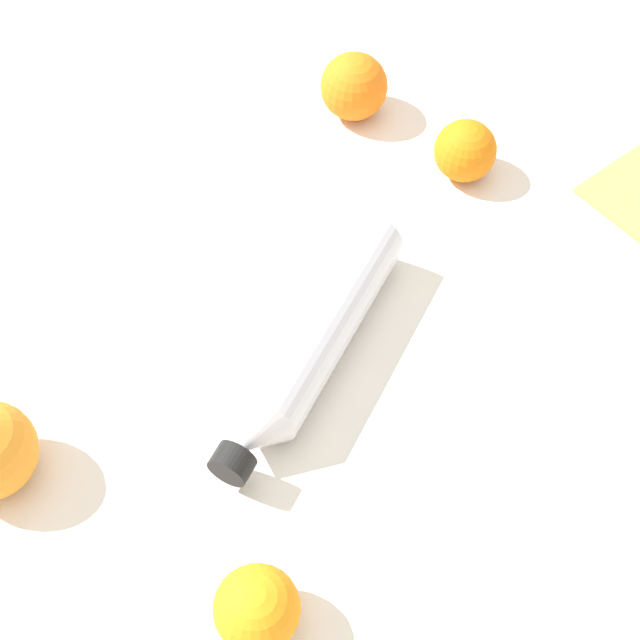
{
  "coord_description": "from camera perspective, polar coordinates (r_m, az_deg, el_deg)",
  "views": [
    {
      "loc": [
        -0.32,
        -0.31,
        0.7
      ],
      "look_at": [
        -0.03,
        0.04,
        0.03
      ],
      "focal_mm": 51.05,
      "sensor_mm": 36.0,
      "label": 1
    }
  ],
  "objects": [
    {
      "name": "orange_2",
      "position": [
        1.01,
        2.15,
        14.43
      ],
      "size": [
        0.07,
        0.07,
        0.07
      ],
      "primitive_type": "sphere",
      "color": "orange",
      "rests_on": "ground_plane"
    },
    {
      "name": "water_bottle",
      "position": [
        0.8,
        -0.69,
        -1.13
      ],
      "size": [
        0.27,
        0.16,
        0.07
      ],
      "rotation": [
        0.0,
        0.0,
        3.55
      ],
      "color": "silver",
      "rests_on": "ground_plane"
    },
    {
      "name": "ground_plane",
      "position": [
        0.83,
        3.38,
        -2.19
      ],
      "size": [
        2.4,
        2.4,
        0.0
      ],
      "primitive_type": "plane",
      "color": "silver"
    },
    {
      "name": "orange_3",
      "position": [
        0.7,
        -3.98,
        -17.59
      ],
      "size": [
        0.06,
        0.06,
        0.06
      ],
      "primitive_type": "sphere",
      "color": "orange",
      "rests_on": "ground_plane"
    },
    {
      "name": "orange_1",
      "position": [
        0.96,
        9.09,
        10.44
      ],
      "size": [
        0.06,
        0.06,
        0.06
      ],
      "primitive_type": "sphere",
      "color": "orange",
      "rests_on": "ground_plane"
    }
  ]
}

